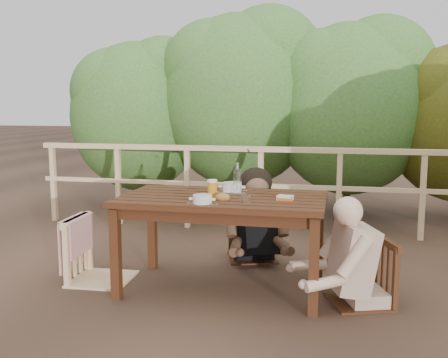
% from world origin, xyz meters
% --- Properties ---
extents(ground, '(60.00, 60.00, 0.00)m').
position_xyz_m(ground, '(0.00, 0.00, 0.00)').
color(ground, '#523728').
rests_on(ground, ground).
extents(table, '(1.62, 0.91, 0.75)m').
position_xyz_m(table, '(0.00, 0.00, 0.38)').
color(table, '#381B0D').
rests_on(table, ground).
extents(chair_left, '(0.54, 0.54, 1.03)m').
position_xyz_m(chair_left, '(-1.05, -0.02, 0.51)').
color(chair_left, '#EABF8A').
rests_on(chair_left, ground).
extents(chair_far, '(0.57, 0.57, 0.92)m').
position_xyz_m(chair_far, '(0.09, 0.89, 0.46)').
color(chair_far, '#381B0D').
rests_on(chair_far, ground).
extents(chair_right, '(0.58, 0.58, 0.92)m').
position_xyz_m(chair_right, '(1.08, -0.06, 0.46)').
color(chair_right, '#381B0D').
rests_on(chair_right, ground).
extents(woman, '(0.74, 0.82, 1.39)m').
position_xyz_m(woman, '(0.09, 0.91, 0.69)').
color(woman, black).
rests_on(woman, ground).
extents(diner_right, '(0.81, 0.73, 1.35)m').
position_xyz_m(diner_right, '(1.11, -0.06, 0.67)').
color(diner_right, tan).
rests_on(diner_right, ground).
extents(railing, '(5.60, 0.10, 1.01)m').
position_xyz_m(railing, '(0.00, 2.00, 0.51)').
color(railing, '#EABF8A').
rests_on(railing, ground).
extents(hedge_row, '(6.60, 1.60, 3.80)m').
position_xyz_m(hedge_row, '(0.40, 3.20, 1.90)').
color(hedge_row, '#3C652A').
rests_on(hedge_row, ground).
extents(soup_near, '(0.24, 0.24, 0.08)m').
position_xyz_m(soup_near, '(-0.08, -0.32, 0.79)').
color(soup_near, silver).
rests_on(soup_near, table).
extents(soup_far, '(0.27, 0.27, 0.09)m').
position_xyz_m(soup_far, '(0.02, 0.26, 0.80)').
color(soup_far, silver).
rests_on(soup_far, table).
extents(bread_roll, '(0.12, 0.09, 0.07)m').
position_xyz_m(bread_roll, '(0.04, -0.15, 0.79)').
color(bread_roll, '#AD7E37').
rests_on(bread_roll, table).
extents(beer_glass, '(0.08, 0.08, 0.15)m').
position_xyz_m(beer_glass, '(-0.07, -0.04, 0.83)').
color(beer_glass, orange).
rests_on(beer_glass, table).
extents(bottle, '(0.07, 0.07, 0.27)m').
position_xyz_m(bottle, '(0.09, 0.15, 0.89)').
color(bottle, white).
rests_on(bottle, table).
extents(tumbler, '(0.07, 0.07, 0.08)m').
position_xyz_m(tumbler, '(0.24, -0.27, 0.79)').
color(tumbler, silver).
rests_on(tumbler, table).
extents(butter_tub, '(0.13, 0.10, 0.05)m').
position_xyz_m(butter_tub, '(0.51, -0.05, 0.78)').
color(butter_tub, white).
rests_on(butter_tub, table).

